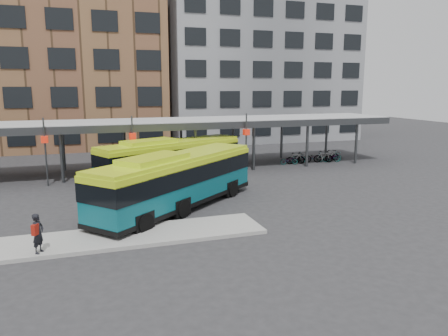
# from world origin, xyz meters

# --- Properties ---
(ground) EXTENTS (120.00, 120.00, 0.00)m
(ground) POSITION_xyz_m (0.00, 0.00, 0.00)
(ground) COLOR #28282B
(ground) RESTS_ON ground
(boarding_island) EXTENTS (14.00, 3.00, 0.18)m
(boarding_island) POSITION_xyz_m (-5.50, -3.00, 0.09)
(boarding_island) COLOR gray
(boarding_island) RESTS_ON ground
(canopy) EXTENTS (40.00, 6.53, 4.80)m
(canopy) POSITION_xyz_m (-0.06, 12.87, 3.91)
(canopy) COLOR #999B9E
(canopy) RESTS_ON ground
(building_brick) EXTENTS (26.00, 14.00, 22.00)m
(building_brick) POSITION_xyz_m (-10.00, 32.00, 11.00)
(building_brick) COLOR brown
(building_brick) RESTS_ON ground
(building_grey) EXTENTS (24.00, 14.00, 20.00)m
(building_grey) POSITION_xyz_m (16.00, 32.00, 10.00)
(building_grey) COLOR slate
(building_grey) RESTS_ON ground
(bus_front) EXTENTS (10.99, 9.83, 3.36)m
(bus_front) POSITION_xyz_m (-1.63, 1.03, 1.75)
(bus_front) COLOR #084F5A
(bus_front) RESTS_ON ground
(bus_rear) EXTENTS (11.53, 7.07, 3.19)m
(bus_rear) POSITION_xyz_m (-0.33, 8.87, 1.66)
(bus_rear) COLOR #084F5A
(bus_rear) RESTS_ON ground
(pedestrian) EXTENTS (0.64, 0.73, 1.67)m
(pedestrian) POSITION_xyz_m (-8.61, -4.08, 1.03)
(pedestrian) COLOR black
(pedestrian) RESTS_ON boarding_island
(bike_rack) EXTENTS (6.51, 1.54, 1.08)m
(bike_rack) POSITION_xyz_m (13.62, 12.02, 0.48)
(bike_rack) COLOR slate
(bike_rack) RESTS_ON ground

